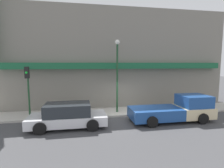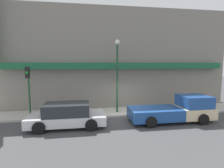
{
  "view_description": "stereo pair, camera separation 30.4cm",
  "coord_description": "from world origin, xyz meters",
  "px_view_note": "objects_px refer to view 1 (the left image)",
  "views": [
    {
      "loc": [
        -3.15,
        -12.09,
        3.88
      ],
      "look_at": [
        -0.83,
        0.99,
        2.34
      ],
      "focal_mm": 28.0,
      "sensor_mm": 36.0,
      "label": 1
    },
    {
      "loc": [
        -2.85,
        -12.14,
        3.88
      ],
      "look_at": [
        -0.83,
        0.99,
        2.34
      ],
      "focal_mm": 28.0,
      "sensor_mm": 36.0,
      "label": 2
    }
  ],
  "objects_px": {
    "traffic_light": "(28,83)",
    "street_lamp": "(117,67)",
    "pickup_truck": "(176,110)",
    "parked_car": "(68,116)",
    "fire_hydrant": "(68,110)"
  },
  "relations": [
    {
      "from": "parked_car",
      "to": "traffic_light",
      "type": "xyz_separation_m",
      "value": [
        -2.79,
        2.1,
        1.86
      ]
    },
    {
      "from": "street_lamp",
      "to": "pickup_truck",
      "type": "bearing_deg",
      "value": -32.53
    },
    {
      "from": "pickup_truck",
      "to": "traffic_light",
      "type": "relative_size",
      "value": 1.58
    },
    {
      "from": "street_lamp",
      "to": "traffic_light",
      "type": "xyz_separation_m",
      "value": [
        -6.36,
        -0.23,
        -1.02
      ]
    },
    {
      "from": "fire_hydrant",
      "to": "traffic_light",
      "type": "distance_m",
      "value": 3.4
    },
    {
      "from": "street_lamp",
      "to": "traffic_light",
      "type": "bearing_deg",
      "value": -177.91
    },
    {
      "from": "traffic_light",
      "to": "fire_hydrant",
      "type": "bearing_deg",
      "value": 3.64
    },
    {
      "from": "fire_hydrant",
      "to": "traffic_light",
      "type": "bearing_deg",
      "value": -176.36
    },
    {
      "from": "pickup_truck",
      "to": "fire_hydrant",
      "type": "height_order",
      "value": "pickup_truck"
    },
    {
      "from": "pickup_truck",
      "to": "traffic_light",
      "type": "bearing_deg",
      "value": 168.22
    },
    {
      "from": "parked_car",
      "to": "traffic_light",
      "type": "distance_m",
      "value": 3.96
    },
    {
      "from": "fire_hydrant",
      "to": "traffic_light",
      "type": "xyz_separation_m",
      "value": [
        -2.66,
        -0.17,
        2.11
      ]
    },
    {
      "from": "traffic_light",
      "to": "street_lamp",
      "type": "bearing_deg",
      "value": 2.09
    },
    {
      "from": "street_lamp",
      "to": "fire_hydrant",
      "type": "bearing_deg",
      "value": -179.03
    },
    {
      "from": "fire_hydrant",
      "to": "street_lamp",
      "type": "relative_size",
      "value": 0.12
    }
  ]
}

